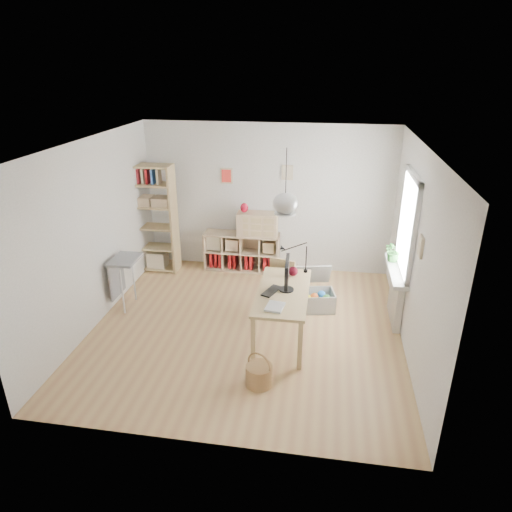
# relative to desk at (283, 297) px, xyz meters

# --- Properties ---
(ground) EXTENTS (4.50, 4.50, 0.00)m
(ground) POSITION_rel_desk_xyz_m (-0.55, 0.15, -0.66)
(ground) COLOR tan
(ground) RESTS_ON ground
(room_shell) EXTENTS (4.50, 4.50, 4.50)m
(room_shell) POSITION_rel_desk_xyz_m (-0.00, 0.00, 1.34)
(room_shell) COLOR white
(room_shell) RESTS_ON ground
(window_unit) EXTENTS (0.07, 1.16, 1.46)m
(window_unit) POSITION_rel_desk_xyz_m (1.68, 0.75, 0.89)
(window_unit) COLOR white
(window_unit) RESTS_ON ground
(radiator) EXTENTS (0.10, 0.80, 0.80)m
(radiator) POSITION_rel_desk_xyz_m (1.64, 0.75, -0.26)
(radiator) COLOR silver
(radiator) RESTS_ON ground
(windowsill) EXTENTS (0.22, 1.20, 0.06)m
(windowsill) POSITION_rel_desk_xyz_m (1.59, 0.75, 0.17)
(windowsill) COLOR silver
(windowsill) RESTS_ON radiator
(desk) EXTENTS (0.70, 1.50, 0.75)m
(desk) POSITION_rel_desk_xyz_m (0.00, 0.00, 0.00)
(desk) COLOR tan
(desk) RESTS_ON ground
(cube_shelf) EXTENTS (1.40, 0.38, 0.72)m
(cube_shelf) POSITION_rel_desk_xyz_m (-1.02, 2.23, -0.36)
(cube_shelf) COLOR tan
(cube_shelf) RESTS_ON ground
(tall_bookshelf) EXTENTS (0.80, 0.38, 2.00)m
(tall_bookshelf) POSITION_rel_desk_xyz_m (-2.59, 1.95, 0.43)
(tall_bookshelf) COLOR tan
(tall_bookshelf) RESTS_ON ground
(side_table) EXTENTS (0.40, 0.55, 0.85)m
(side_table) POSITION_rel_desk_xyz_m (-2.59, 0.50, 0.01)
(side_table) COLOR gray
(side_table) RESTS_ON ground
(chair) EXTENTS (0.53, 0.53, 0.86)m
(chair) POSITION_rel_desk_xyz_m (-0.14, 0.70, -0.17)
(chair) COLOR gray
(chair) RESTS_ON ground
(wicker_basket) EXTENTS (0.33, 0.33, 0.46)m
(wicker_basket) POSITION_rel_desk_xyz_m (-0.16, -1.08, -0.51)
(wicker_basket) COLOR #9C7A46
(wicker_basket) RESTS_ON ground
(storage_chest) EXTENTS (0.71, 0.77, 0.63)m
(storage_chest) POSITION_rel_desk_xyz_m (0.43, 0.95, -0.45)
(storage_chest) COLOR beige
(storage_chest) RESTS_ON ground
(monitor) EXTENTS (0.21, 0.52, 0.45)m
(monitor) POSITION_rel_desk_xyz_m (0.04, 0.03, 0.35)
(monitor) COLOR black
(monitor) RESTS_ON desk
(keyboard) EXTENTS (0.26, 0.39, 0.02)m
(keyboard) POSITION_rel_desk_xyz_m (-0.16, -0.05, 0.10)
(keyboard) COLOR black
(keyboard) RESTS_ON desk
(task_lamp) EXTENTS (0.42, 0.15, 0.44)m
(task_lamp) POSITION_rel_desk_xyz_m (0.07, 0.60, 0.40)
(task_lamp) COLOR black
(task_lamp) RESTS_ON desk
(yarn_ball) EXTENTS (0.14, 0.14, 0.14)m
(yarn_ball) POSITION_rel_desk_xyz_m (0.10, 0.50, 0.16)
(yarn_ball) COLOR #4B0A13
(yarn_ball) RESTS_ON desk
(paper_tray) EXTENTS (0.25, 0.30, 0.03)m
(paper_tray) POSITION_rel_desk_xyz_m (-0.05, -0.48, 0.11)
(paper_tray) COLOR silver
(paper_tray) RESTS_ON desk
(drawer_chest) EXTENTS (0.74, 0.36, 0.42)m
(drawer_chest) POSITION_rel_desk_xyz_m (-0.70, 2.19, 0.27)
(drawer_chest) COLOR tan
(drawer_chest) RESTS_ON cube_shelf
(red_vase) EXTENTS (0.14, 0.14, 0.17)m
(red_vase) POSITION_rel_desk_xyz_m (-0.94, 2.19, 0.57)
(red_vase) COLOR maroon
(red_vase) RESTS_ON drawer_chest
(potted_plant) EXTENTS (0.37, 0.35, 0.33)m
(potted_plant) POSITION_rel_desk_xyz_m (1.57, 1.03, 0.37)
(potted_plant) COLOR #235821
(potted_plant) RESTS_ON windowsill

